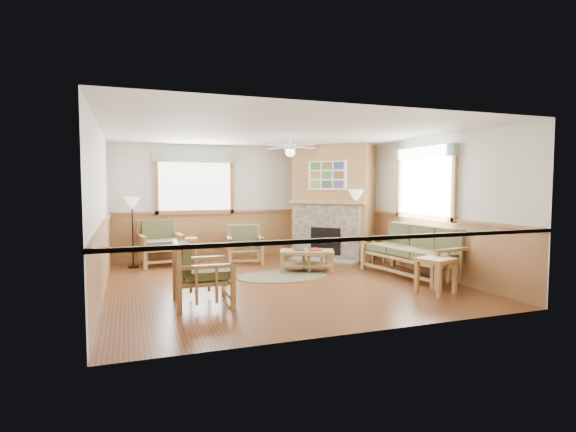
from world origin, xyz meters
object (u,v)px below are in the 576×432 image
object	(u,v)px
armchair_back_right	(245,244)
floor_lamp_right	(356,226)
end_table_chairs	(185,251)
floor_lamp_left	(133,232)
footstool	(315,260)
coffee_table	(307,261)
armchair_left	(203,273)
armchair_back_left	(160,243)
sofa	(413,251)
end_table_sofa	(436,276)

from	to	relation	value
armchair_back_right	floor_lamp_right	bearing A→B (deg)	-11.30
end_table_chairs	floor_lamp_left	world-z (taller)	floor_lamp_left
floor_lamp_right	footstool	bearing A→B (deg)	-158.80
coffee_table	end_table_chairs	bearing A→B (deg)	163.12
footstool	floor_lamp_right	xyz separation A→B (m)	(1.19, 0.46, 0.62)
armchair_left	floor_lamp_left	world-z (taller)	floor_lamp_left
armchair_back_left	coffee_table	bearing A→B (deg)	-40.42
armchair_back_right	floor_lamp_left	size ratio (longest dim) A/B	0.56
footstool	floor_lamp_left	size ratio (longest dim) A/B	0.32
armchair_back_left	floor_lamp_left	bearing A→B (deg)	-173.02
armchair_back_left	armchair_left	bearing A→B (deg)	-91.58
sofa	footstool	world-z (taller)	sofa
sofa	end_table_chairs	world-z (taller)	sofa
armchair_back_left	sofa	bearing A→B (deg)	-41.00
armchair_back_left	end_table_sofa	world-z (taller)	armchair_back_left
armchair_back_left	armchair_left	size ratio (longest dim) A/B	1.05
footstool	armchair_left	bearing A→B (deg)	-144.78
coffee_table	floor_lamp_right	size ratio (longest dim) A/B	0.65
armchair_back_left	armchair_left	xyz separation A→B (m)	(0.37, -3.57, -0.02)
sofa	floor_lamp_left	size ratio (longest dim) A/B	1.41
armchair_left	floor_lamp_left	distance (m)	3.57
end_table_sofa	floor_lamp_left	bearing A→B (deg)	138.60
armchair_left	floor_lamp_right	distance (m)	4.45
end_table_chairs	floor_lamp_right	bearing A→B (deg)	-19.33
armchair_back_left	floor_lamp_right	world-z (taller)	floor_lamp_right
armchair_left	end_table_sofa	xyz separation A→B (m)	(3.67, -0.65, -0.17)
armchair_left	end_table_sofa	world-z (taller)	armchair_left
armchair_back_left	coffee_table	distance (m)	3.31
sofa	armchair_back_left	size ratio (longest dim) A/B	2.19
armchair_back_right	end_table_sofa	distance (m)	4.41
armchair_left	floor_lamp_left	bearing A→B (deg)	16.69
coffee_table	end_table_chairs	world-z (taller)	end_table_chairs
end_table_chairs	end_table_sofa	xyz separation A→B (m)	(3.51, -4.22, 0.00)
end_table_chairs	armchair_back_left	bearing A→B (deg)	180.00
floor_lamp_left	armchair_left	bearing A→B (deg)	-74.57
end_table_sofa	armchair_back_left	bearing A→B (deg)	133.77
coffee_table	footstool	world-z (taller)	coffee_table
armchair_back_left	armchair_left	world-z (taller)	armchair_back_left
end_table_sofa	floor_lamp_left	size ratio (longest dim) A/B	0.38
armchair_back_right	footstool	bearing A→B (deg)	-39.86
footstool	floor_lamp_left	bearing A→B (deg)	155.93
sofa	coffee_table	world-z (taller)	sofa
armchair_left	floor_lamp_left	size ratio (longest dim) A/B	0.61
sofa	armchair_back_right	distance (m)	3.69
armchair_left	floor_lamp_right	xyz separation A→B (m)	(3.80, 2.30, 0.37)
floor_lamp_left	footstool	bearing A→B (deg)	-24.07
footstool	end_table_sofa	bearing A→B (deg)	-66.74
armchair_left	footstool	world-z (taller)	armchair_left
coffee_table	armchair_back_right	bearing A→B (deg)	146.76
sofa	armchair_left	world-z (taller)	sofa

